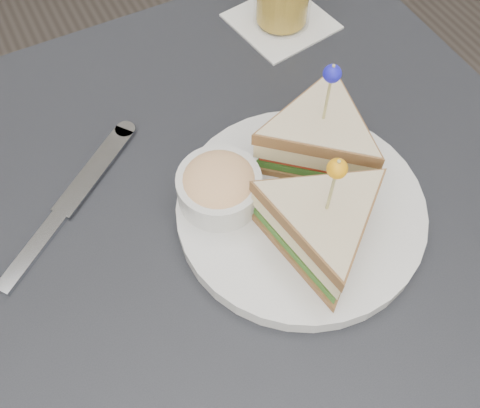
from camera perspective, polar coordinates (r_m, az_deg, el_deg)
name	(u,v)px	position (r m, az deg, el deg)	size (l,w,h in m)	color
ground_plane	(238,397)	(1.29, -0.20, -19.85)	(3.50, 3.50, 0.00)	#3F3833
table	(236,269)	(0.65, -0.38, -6.99)	(0.80, 0.80, 0.75)	black
plate_meal	(306,187)	(0.56, 7.07, 1.79)	(0.31, 0.31, 0.16)	silver
cutlery_knife	(66,207)	(0.62, -18.06, -0.30)	(0.21, 0.17, 0.01)	#B5B9C1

